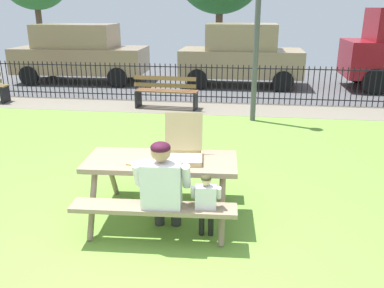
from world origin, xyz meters
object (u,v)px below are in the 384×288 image
parked_car_left (241,55)px  park_bench_center (166,92)px  picnic_table_foreground (161,173)px  pizza_slice_on_table (138,163)px  child_at_table (206,201)px  adult_at_table (163,186)px  parked_car_far_left (80,52)px  pizza_box_open (183,148)px

parked_car_left → park_bench_center: bearing=-118.2°
picnic_table_foreground → pizza_slice_on_table: (-0.24, -0.16, 0.18)m
child_at_table → park_bench_center: (-1.62, 6.07, -0.09)m
pizza_slice_on_table → adult_at_table: 0.51m
adult_at_table → parked_car_far_left: 10.62m
pizza_slice_on_table → parked_car_left: (1.04, 9.14, 0.23)m
pizza_slice_on_table → child_at_table: 0.94m
child_at_table → parked_car_far_left: parked_car_far_left is taller
picnic_table_foreground → child_at_table: bearing=-40.2°
picnic_table_foreground → parked_car_far_left: 10.13m
pizza_slice_on_table → park_bench_center: park_bench_center is taller
child_at_table → park_bench_center: size_ratio=0.52×
parked_car_far_left → parked_car_left: (5.47, 0.00, 0.01)m
pizza_box_open → parked_car_far_left: bearing=119.0°
picnic_table_foreground → adult_at_table: bearing=-76.5°
picnic_table_foreground → park_bench_center: bearing=100.4°
picnic_table_foreground → child_at_table: 0.78m
adult_at_table → parked_car_left: (0.68, 9.47, 0.35)m
pizza_box_open → adult_at_table: bearing=-102.4°
parked_car_left → pizza_box_open: bearing=-93.5°
picnic_table_foreground → adult_at_table: 0.51m
child_at_table → pizza_box_open: bearing=119.3°
park_bench_center → parked_car_left: size_ratio=0.41×
pizza_slice_on_table → park_bench_center: bearing=97.8°
picnic_table_foreground → pizza_slice_on_table: size_ratio=6.74×
picnic_table_foreground → parked_car_left: (0.80, 8.98, 0.41)m
child_at_table → parked_car_far_left: size_ratio=0.19×
park_bench_center → picnic_table_foreground: bearing=-79.6°
pizza_slice_on_table → child_at_table: size_ratio=0.33×
parked_car_far_left → parked_car_left: parked_car_left is taller
adult_at_table → park_bench_center: bearing=100.7°
pizza_box_open → parked_car_left: (0.55, 8.87, 0.12)m
park_bench_center → parked_car_far_left: size_ratio=0.37×
child_at_table → adult_at_table: bearing=179.5°
park_bench_center → pizza_slice_on_table: bearing=-82.2°
pizza_slice_on_table → adult_at_table: size_ratio=0.23×
picnic_table_foreground → park_bench_center: (-1.03, 5.57, -0.18)m
pizza_box_open → child_at_table: size_ratio=0.67×
pizza_slice_on_table → parked_car_far_left: 10.16m
pizza_box_open → pizza_slice_on_table: 0.58m
pizza_slice_on_table → parked_car_left: 9.20m
picnic_table_foreground → pizza_box_open: (0.25, 0.11, 0.29)m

